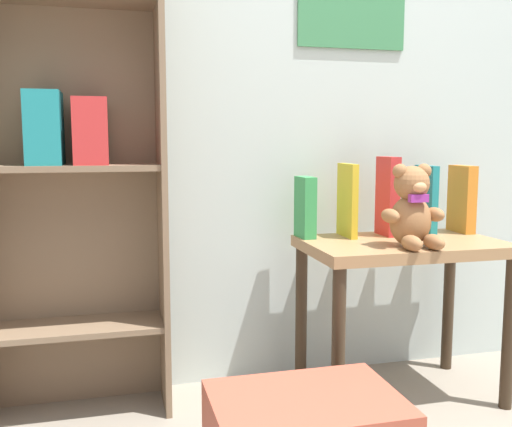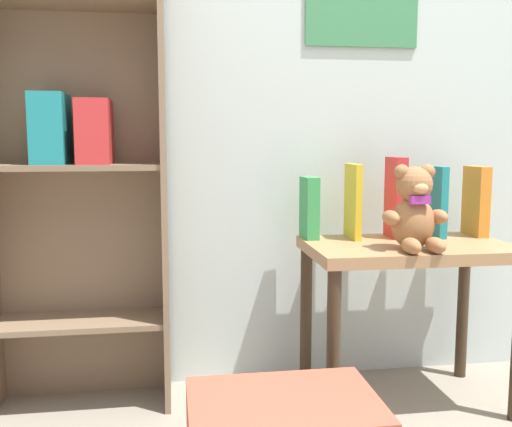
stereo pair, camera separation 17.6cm
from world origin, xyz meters
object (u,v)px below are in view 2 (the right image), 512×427
object	(u,v)px
book_standing_green	(309,208)
book_standing_teal	(436,202)
display_table	(407,270)
teddy_bear	(415,211)
book_standing_red	(395,198)
book_standing_orange	(476,201)
bookshelf_side	(75,137)
book_standing_yellow	(353,201)

from	to	relation	value
book_standing_green	book_standing_teal	bearing A→B (deg)	-5.80
display_table	book_standing_green	size ratio (longest dim) A/B	3.12
teddy_bear	book_standing_red	bearing A→B (deg)	82.60
book_standing_teal	book_standing_orange	world-z (taller)	book_standing_teal
teddy_bear	book_standing_red	xyz separation A→B (m)	(0.03, 0.22, 0.02)
bookshelf_side	book_standing_green	size ratio (longest dim) A/B	7.54
teddy_bear	book_standing_teal	xyz separation A→B (m)	(0.17, 0.21, 0.00)
book_standing_green	book_standing_orange	size ratio (longest dim) A/B	0.86
display_table	book_standing_red	xyz separation A→B (m)	(0.00, 0.11, 0.22)
bookshelf_side	book_standing_green	bearing A→B (deg)	-2.20
display_table	bookshelf_side	bearing A→B (deg)	170.91
bookshelf_side	book_standing_green	distance (m)	0.78
teddy_bear	bookshelf_side	bearing A→B (deg)	165.07
teddy_bear	book_standing_orange	world-z (taller)	teddy_bear
bookshelf_side	book_standing_red	distance (m)	1.05
bookshelf_side	book_standing_teal	size ratio (longest dim) A/B	6.47
display_table	teddy_bear	size ratio (longest dim) A/B	2.52
book_standing_green	book_standing_orange	world-z (taller)	book_standing_orange
teddy_bear	book_standing_teal	world-z (taller)	teddy_bear
display_table	book_standing_orange	bearing A→B (deg)	21.52
book_standing_red	book_standing_yellow	bearing A→B (deg)	178.39
display_table	teddy_bear	bearing A→B (deg)	-105.32
bookshelf_side	book_standing_red	world-z (taller)	bookshelf_side
book_standing_orange	book_standing_yellow	bearing A→B (deg)	-178.88
display_table	book_standing_red	world-z (taller)	book_standing_red
teddy_bear	book_standing_orange	size ratio (longest dim) A/B	1.07
bookshelf_side	book_standing_orange	bearing A→B (deg)	-2.23
display_table	teddy_bear	world-z (taller)	teddy_bear
teddy_bear	book_standing_orange	bearing A→B (deg)	34.34
book_standing_yellow	book_standing_teal	bearing A→B (deg)	-0.17
bookshelf_side	teddy_bear	xyz separation A→B (m)	(1.00, -0.27, -0.22)
book_standing_green	book_standing_teal	world-z (taller)	book_standing_teal
display_table	book_standing_teal	distance (m)	0.27
teddy_bear	book_standing_yellow	size ratio (longest dim) A/B	1.03
teddy_bear	book_standing_orange	xyz separation A→B (m)	(0.32, 0.22, 0.00)
book_standing_red	book_standing_teal	world-z (taller)	book_standing_red
book_standing_red	display_table	bearing A→B (deg)	-88.41
teddy_bear	book_standing_red	world-z (taller)	book_standing_red
display_table	book_standing_orange	world-z (taller)	book_standing_orange
display_table	book_standing_green	xyz separation A→B (m)	(-0.29, 0.14, 0.19)
book_standing_yellow	book_standing_red	xyz separation A→B (m)	(0.14, -0.01, 0.01)
bookshelf_side	book_standing_orange	size ratio (longest dim) A/B	6.51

